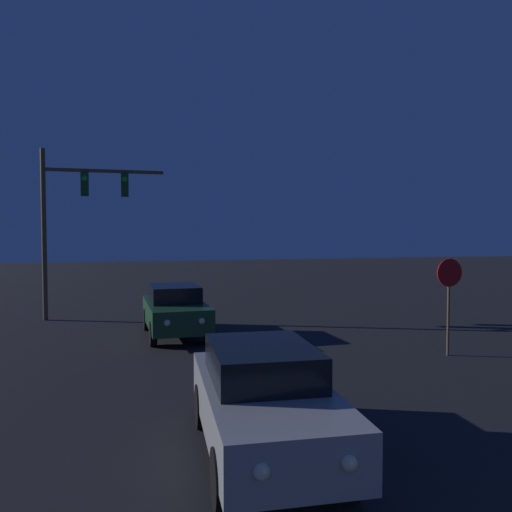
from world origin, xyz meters
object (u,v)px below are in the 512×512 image
car_near (264,399)px  car_far (175,310)px  stop_sign (449,288)px  traffic_signal_mast (75,207)px

car_near → car_far: size_ratio=1.01×
car_far → stop_sign: bearing=145.2°
traffic_signal_mast → car_near: bearing=-74.2°
car_far → stop_sign: (6.76, -4.46, 0.98)m
car_far → car_near: bearing=91.0°
car_far → traffic_signal_mast: traffic_signal_mast is taller
traffic_signal_mast → stop_sign: bearing=-40.5°
car_near → traffic_signal_mast: 14.02m
car_near → car_far: same height
car_near → car_far: (-0.38, 8.94, 0.00)m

